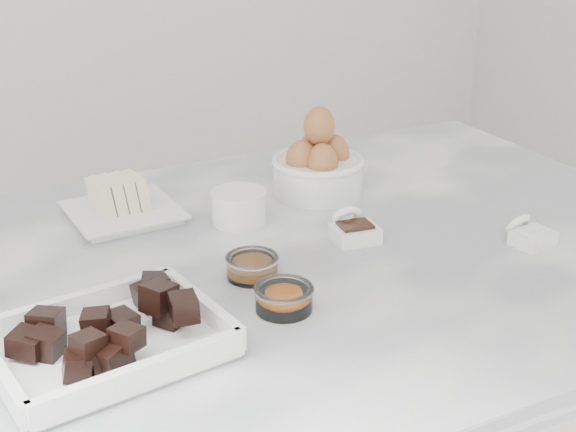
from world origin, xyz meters
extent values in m
cube|color=silver|center=(0.00, 0.00, 0.92)|extent=(1.20, 0.80, 0.04)
cube|color=white|center=(-0.28, -0.13, 0.95)|extent=(0.25, 0.20, 0.01)
cube|color=white|center=(-0.15, 0.22, 0.95)|extent=(0.14, 0.14, 0.01)
cube|color=white|center=(-0.15, 0.22, 0.95)|extent=(0.16, 0.16, 0.00)
cylinder|color=white|center=(-0.01, 0.13, 0.96)|extent=(0.08, 0.08, 0.05)
cylinder|color=white|center=(-0.01, 0.13, 0.98)|extent=(0.07, 0.07, 0.01)
cylinder|color=white|center=(0.15, 0.17, 0.97)|extent=(0.14, 0.14, 0.06)
torus|color=white|center=(0.15, 0.17, 0.99)|extent=(0.15, 0.15, 0.01)
ellipsoid|color=#995731|center=(0.18, 0.18, 1.00)|extent=(0.05, 0.05, 0.06)
ellipsoid|color=#995731|center=(0.12, 0.17, 1.00)|extent=(0.05, 0.05, 0.06)
ellipsoid|color=#995731|center=(0.15, 0.20, 1.00)|extent=(0.05, 0.05, 0.06)
ellipsoid|color=#995731|center=(0.14, 0.15, 1.00)|extent=(0.05, 0.05, 0.06)
ellipsoid|color=#995731|center=(0.15, 0.18, 1.05)|extent=(0.05, 0.05, 0.06)
cylinder|color=white|center=(-0.07, -0.04, 0.95)|extent=(0.06, 0.06, 0.03)
torus|color=white|center=(-0.07, -0.04, 0.97)|extent=(0.07, 0.07, 0.01)
cylinder|color=orange|center=(-0.07, -0.04, 0.95)|extent=(0.05, 0.05, 0.01)
cylinder|color=white|center=(-0.07, -0.13, 0.95)|extent=(0.07, 0.07, 0.03)
torus|color=white|center=(-0.07, -0.13, 0.97)|extent=(0.07, 0.07, 0.01)
ellipsoid|color=orange|center=(-0.07, -0.13, 0.95)|extent=(0.04, 0.04, 0.02)
cube|color=white|center=(0.10, -0.01, 0.95)|extent=(0.07, 0.06, 0.02)
cube|color=black|center=(0.10, -0.01, 0.96)|extent=(0.05, 0.04, 0.00)
torus|color=white|center=(0.11, 0.02, 0.96)|extent=(0.05, 0.04, 0.04)
cube|color=white|center=(0.31, -0.13, 0.95)|extent=(0.06, 0.05, 0.02)
cube|color=white|center=(0.31, -0.13, 0.96)|extent=(0.04, 0.04, 0.00)
torus|color=white|center=(0.31, -0.10, 0.96)|extent=(0.04, 0.04, 0.04)
camera|label=1|loc=(-0.44, -0.86, 1.41)|focal=50.00mm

